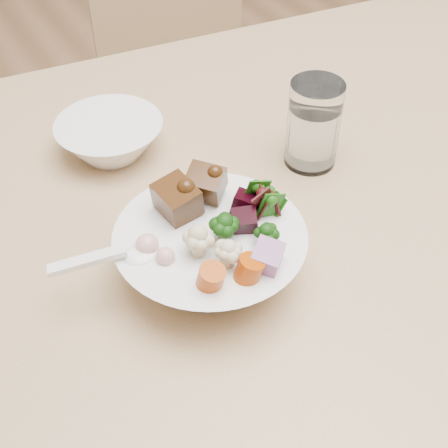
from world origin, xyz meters
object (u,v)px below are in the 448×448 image
object	(u,v)px
dining_table	(376,224)
chair_far	(184,122)
food_bowl	(211,250)
side_bowl	(110,138)
water_glass	(313,128)

from	to	relation	value
dining_table	chair_far	distance (m)	0.77
dining_table	food_bowl	world-z (taller)	food_bowl
dining_table	side_bowl	bearing A→B (deg)	146.70
water_glass	side_bowl	distance (m)	0.28
chair_far	water_glass	world-z (taller)	water_glass
dining_table	water_glass	size ratio (longest dim) A/B	14.72
water_glass	food_bowl	bearing A→B (deg)	-152.63
food_bowl	side_bowl	bearing A→B (deg)	92.62
side_bowl	food_bowl	bearing A→B (deg)	-87.38
dining_table	side_bowl	size ratio (longest dim) A/B	12.04
side_bowl	water_glass	bearing A→B (deg)	-33.70
chair_far	side_bowl	xyz separation A→B (m)	(-0.34, -0.48, 0.38)
chair_far	side_bowl	distance (m)	0.70
chair_far	water_glass	xyz separation A→B (m)	(-0.11, -0.64, 0.41)
dining_table	water_glass	bearing A→B (deg)	132.98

